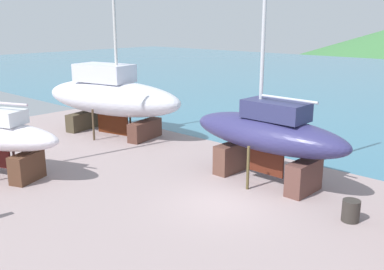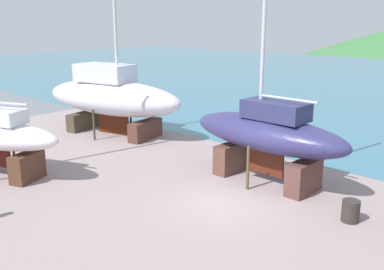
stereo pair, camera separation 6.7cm
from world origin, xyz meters
TOP-DOWN VIEW (x-y plane):
  - ground_plane at (0.00, -3.24)m, footprint 39.64×39.64m
  - sailboat_mid_port at (-0.08, 2.91)m, footprint 7.39×2.59m
  - sailboat_small_center at (-11.44, 3.54)m, footprint 10.04×4.97m
  - barrel_by_slipway at (4.16, 1.66)m, footprint 0.85×0.85m
  - timber_long_fore at (-13.24, -2.31)m, footprint 2.28×1.91m

SIDE VIEW (x-z plane):
  - ground_plane at x=0.00m, z-range 0.00..0.00m
  - timber_long_fore at x=-13.24m, z-range 0.00..0.14m
  - barrel_by_slipway at x=4.16m, z-range 0.00..0.76m
  - sailboat_mid_port at x=-0.08m, z-range -3.59..7.76m
  - sailboat_small_center at x=-11.44m, z-range -5.99..10.61m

